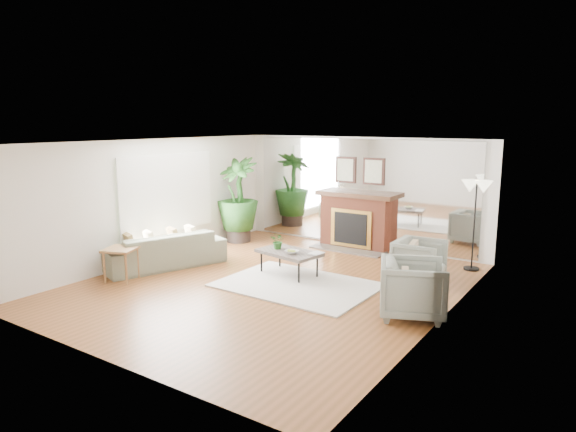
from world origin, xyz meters
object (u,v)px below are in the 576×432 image
Objects in this scene: sofa at (164,249)px; potted_ficus at (238,197)px; armchair_back at (419,260)px; side_table at (121,253)px; armchair_front at (413,288)px; floor_lamp at (476,194)px; coffee_table at (289,253)px; fireplace at (355,219)px.

potted_ficus is at bearing -156.43° from sofa.
armchair_back reaches higher than side_table.
armchair_front is 3.16m from floor_lamp.
potted_ficus reaches higher than sofa.
floor_lamp is (2.75, 2.30, 1.06)m from coffee_table.
potted_ficus reaches higher than floor_lamp.
armchair_front reaches higher than armchair_back.
fireplace is at bearing 62.41° from side_table.
fireplace is 2.63m from armchair_back.
armchair_front is at bearing 112.22° from sofa.
armchair_back is 0.89× the size of armchair_front.
floor_lamp reaches higher than armchair_back.
side_table is 0.40× the size of floor_lamp.
sofa is 4.92m from armchair_back.
potted_ficus is at bearing 80.87° from armchair_back.
sofa reaches higher than coffee_table.
armchair_back is 0.48× the size of floor_lamp.
fireplace is 4.21m from armchair_front.
sofa is at bearing 93.11° from side_table.
armchair_front reaches higher than coffee_table.
floor_lamp is (5.15, 3.15, 1.15)m from sofa.
floor_lamp is at bearing 141.63° from sofa.
coffee_table is at bearing 39.61° from side_table.
armchair_front is at bearing -14.31° from coffee_table.
potted_ficus is (-2.55, 1.65, 0.64)m from coffee_table.
coffee_table is 3.05m from side_table.
floor_lamp is (0.62, 1.24, 1.11)m from armchair_back.
armchair_back reaches higher than coffee_table.
fireplace is 2.81m from potted_ficus.
potted_ficus is at bearing 42.34° from armchair_front.
armchair_back is at bearing 133.04° from sofa.
sofa is 3.40× the size of side_table.
side_table is at bearing 121.87° from armchair_back.
armchair_front is at bearing 14.23° from side_table.
armchair_back is at bearing -116.51° from floor_lamp.
side_table reaches higher than coffee_table.
sofa is (-2.40, -0.86, -0.09)m from coffee_table.
floor_lamp is (0.10, 2.97, 1.07)m from armchair_front.
armchair_front is 0.47× the size of potted_ficus.
armchair_back is at bearing 26.41° from coffee_table.
coffee_table is 1.86× the size of side_table.
armchair_back is (2.13, 1.06, -0.05)m from coffee_table.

